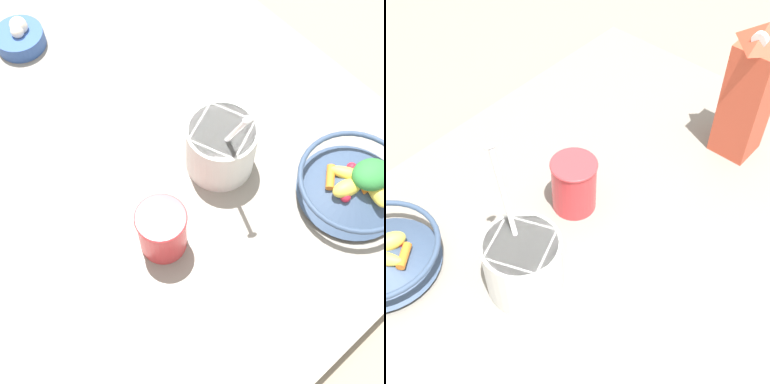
% 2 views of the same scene
% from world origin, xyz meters
% --- Properties ---
extents(ground_plane, '(6.00, 6.00, 0.00)m').
position_xyz_m(ground_plane, '(0.00, 0.00, 0.00)').
color(ground_plane, gray).
extents(countertop, '(1.10, 1.10, 0.04)m').
position_xyz_m(countertop, '(0.00, 0.00, 0.02)').
color(countertop, gray).
rests_on(countertop, ground_plane).
extents(milk_carton, '(0.08, 0.08, 0.30)m').
position_xyz_m(milk_carton, '(-0.06, 0.34, 0.18)').
color(milk_carton, '#CC4C33').
rests_on(milk_carton, countertop).
extents(yogurt_tub, '(0.15, 0.13, 0.26)m').
position_xyz_m(yogurt_tub, '(-0.15, -0.19, 0.10)').
color(yogurt_tub, white).
rests_on(yogurt_tub, countertop).
extents(drinking_cup, '(0.09, 0.09, 0.11)m').
position_xyz_m(drinking_cup, '(-0.20, -0.00, 0.09)').
color(drinking_cup, '#DB383D').
rests_on(drinking_cup, countertop).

